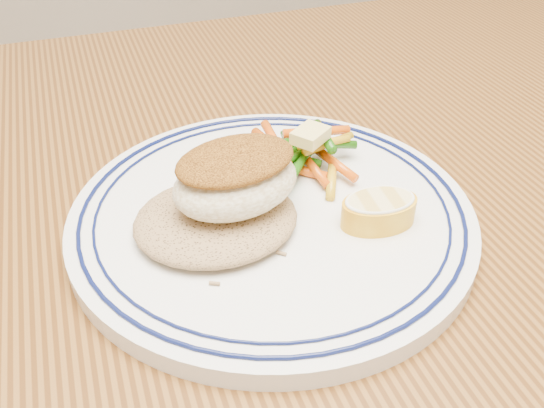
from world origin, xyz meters
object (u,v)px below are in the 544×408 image
Objects in this scene: plate at (272,215)px; rice_pilaf at (216,216)px; fish_fillet at (236,177)px; lemon_wedge at (379,209)px; vegetable_pile at (297,155)px; dining_table at (296,308)px.

rice_pilaf reaches higher than plate.
fish_fillet is at bearing 6.42° from rice_pilaf.
lemon_wedge is (0.11, -0.03, 0.00)m from rice_pilaf.
vegetable_pile is at bearing 33.29° from rice_pilaf.
plate is at bearing 148.71° from lemon_wedge.
dining_table is 0.13m from vegetable_pile.
lemon_wedge reaches higher than dining_table.
rice_pilaf is at bearing -146.71° from vegetable_pile.
dining_table is 5.00× the size of plate.
lemon_wedge reaches higher than plate.
dining_table is at bearing -108.07° from vegetable_pile.
dining_table is 0.16m from fish_fillet.
fish_fillet is 1.77× the size of lemon_wedge.
dining_table is at bearing 7.56° from fish_fillet.
vegetable_pile is (0.04, 0.05, 0.02)m from plate.
fish_fillet is at bearing -141.68° from vegetable_pile.
rice_pilaf is at bearing -169.66° from plate.
plate is 2.93× the size of fish_fillet.
vegetable_pile is 1.92× the size of lemon_wedge.
fish_fillet is (-0.03, -0.01, 0.04)m from plate.
plate is 0.08m from lemon_wedge.
plate is at bearing 10.34° from rice_pilaf.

